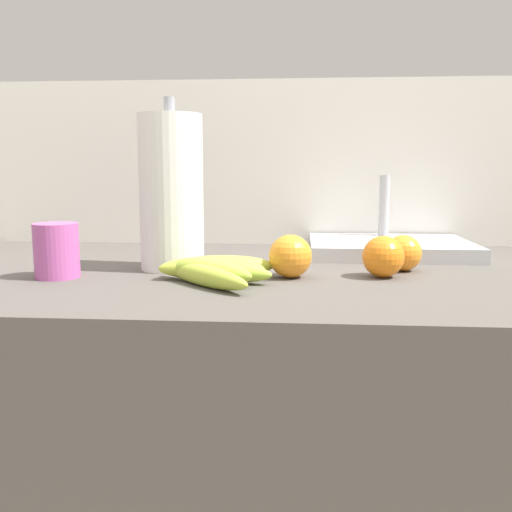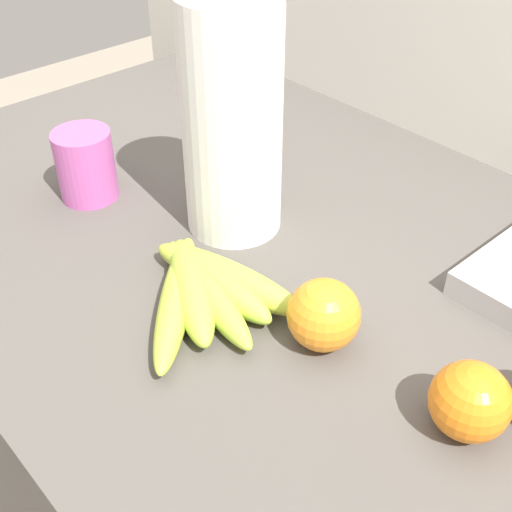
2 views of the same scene
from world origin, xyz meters
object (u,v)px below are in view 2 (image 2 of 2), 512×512
object	(u,v)px
orange_far_right	(327,317)
paper_towel_roll	(232,121)
orange_front	(470,401)
mug	(86,165)
banana_bunch	(204,287)

from	to	relation	value
orange_far_right	paper_towel_roll	world-z (taller)	paper_towel_roll
orange_front	mug	xyz separation A→B (m)	(-0.56, -0.05, 0.01)
orange_front	banana_bunch	bearing A→B (deg)	-167.52
banana_bunch	orange_far_right	distance (m)	0.14
orange_front	paper_towel_roll	world-z (taller)	paper_towel_roll
orange_far_right	orange_front	bearing A→B (deg)	5.62
paper_towel_roll	banana_bunch	bearing A→B (deg)	-52.80
banana_bunch	orange_front	bearing A→B (deg)	12.48
orange_far_right	paper_towel_roll	bearing A→B (deg)	162.22
banana_bunch	mug	world-z (taller)	mug
banana_bunch	paper_towel_roll	xyz separation A→B (m)	(-0.09, 0.12, 0.12)
banana_bunch	orange_far_right	bearing A→B (deg)	19.95
orange_front	paper_towel_roll	distance (m)	0.40
orange_front	paper_towel_roll	bearing A→B (deg)	171.44
banana_bunch	paper_towel_roll	world-z (taller)	paper_towel_roll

